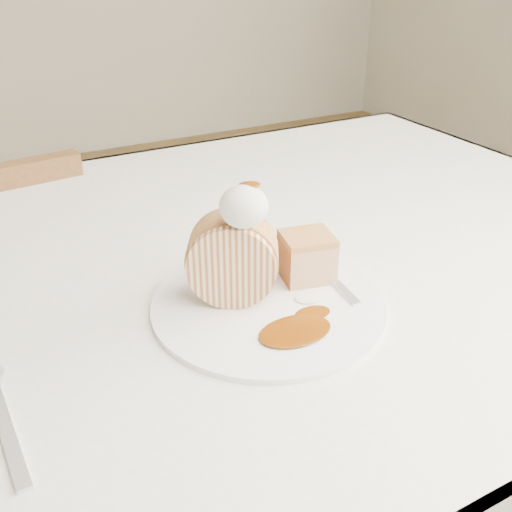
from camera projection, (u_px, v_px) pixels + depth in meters
table at (193, 315)px, 0.78m from camera, size 1.40×0.90×0.75m
plate at (268, 304)px, 0.64m from camera, size 0.31×0.31×0.01m
roulade_slice at (232, 259)px, 0.62m from camera, size 0.11×0.09×0.10m
cake_chunk at (307, 259)px, 0.67m from camera, size 0.07×0.06×0.05m
whipped_cream at (244, 206)px, 0.57m from camera, size 0.05×0.05×0.04m
caramel_drizzle at (249, 180)px, 0.57m from camera, size 0.03×0.02×0.01m
caramel_pool at (295, 331)px, 0.59m from camera, size 0.09×0.07×0.00m
fork at (333, 280)px, 0.67m from camera, size 0.04×0.16×0.00m
spoon at (8, 434)px, 0.47m from camera, size 0.03×0.16×0.00m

